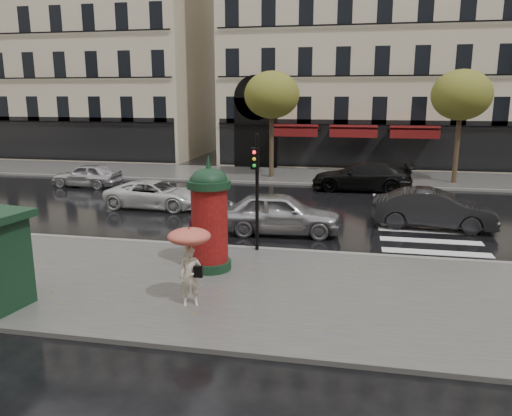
% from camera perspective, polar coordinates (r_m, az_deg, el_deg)
% --- Properties ---
extents(ground, '(160.00, 160.00, 0.00)m').
position_cam_1_polar(ground, '(14.31, -2.26, -8.54)').
color(ground, black).
rests_on(ground, ground).
extents(near_sidewalk, '(90.00, 7.00, 0.12)m').
position_cam_1_polar(near_sidewalk, '(13.84, -2.75, -9.04)').
color(near_sidewalk, '#474744').
rests_on(near_sidewalk, ground).
extents(far_sidewalk, '(90.00, 6.00, 0.12)m').
position_cam_1_polar(far_sidewalk, '(32.52, 5.53, 3.66)').
color(far_sidewalk, '#474744').
rests_on(far_sidewalk, ground).
extents(near_kerb, '(90.00, 0.25, 0.14)m').
position_cam_1_polar(near_kerb, '(17.05, 0.08, -4.72)').
color(near_kerb, slate).
rests_on(near_kerb, ground).
extents(far_kerb, '(90.00, 0.25, 0.14)m').
position_cam_1_polar(far_kerb, '(29.57, 4.95, 2.77)').
color(far_kerb, slate).
rests_on(far_kerb, ground).
extents(zebra_crossing, '(3.60, 11.75, 0.01)m').
position_cam_1_polar(zebra_crossing, '(23.32, 17.96, -0.70)').
color(zebra_crossing, silver).
rests_on(zebra_crossing, ground).
extents(bldg_far_corner, '(26.00, 14.00, 22.90)m').
position_cam_1_polar(bldg_far_corner, '(43.48, 15.88, 20.43)').
color(bldg_far_corner, '#B7A88C').
rests_on(bldg_far_corner, ground).
extents(bldg_far_left, '(24.00, 14.00, 22.90)m').
position_cam_1_polar(bldg_far_left, '(50.14, -20.14, 19.08)').
color(bldg_far_left, '#B7A88C').
rests_on(bldg_far_left, ground).
extents(tree_far_left, '(3.40, 3.40, 6.64)m').
position_cam_1_polar(tree_far_left, '(31.38, 1.82, 12.75)').
color(tree_far_left, '#38281C').
rests_on(tree_far_left, ground).
extents(tree_far_right, '(3.40, 3.40, 6.64)m').
position_cam_1_polar(tree_far_right, '(31.51, 22.42, 11.81)').
color(tree_far_right, '#38281C').
rests_on(tree_far_right, ground).
extents(woman_umbrella, '(1.05, 1.05, 2.02)m').
position_cam_1_polar(woman_umbrella, '(12.22, -7.57, -5.20)').
color(woman_umbrella, beige).
rests_on(woman_umbrella, near_sidewalk).
extents(woman_red, '(0.89, 0.82, 1.49)m').
position_cam_1_polar(woman_red, '(15.50, -5.86, -3.52)').
color(woman_red, maroon).
rests_on(woman_red, near_sidewalk).
extents(man_burgundy, '(0.88, 0.59, 1.76)m').
position_cam_1_polar(man_burgundy, '(16.67, -6.38, -1.90)').
color(man_burgundy, '#470E1D').
rests_on(man_burgundy, near_sidewalk).
extents(morris_column, '(1.28, 1.28, 3.44)m').
position_cam_1_polar(morris_column, '(14.64, -5.34, -0.84)').
color(morris_column, black).
rests_on(morris_column, near_sidewalk).
extents(traffic_light, '(0.26, 0.37, 3.87)m').
position_cam_1_polar(traffic_light, '(16.21, 0.04, 3.09)').
color(traffic_light, black).
rests_on(traffic_light, near_sidewalk).
extents(car_silver, '(4.81, 2.20, 1.60)m').
position_cam_1_polar(car_silver, '(19.06, 2.72, -0.56)').
color(car_silver, '#A4A4A8').
rests_on(car_silver, ground).
extents(car_darkgrey, '(4.83, 2.04, 1.55)m').
position_cam_1_polar(car_darkgrey, '(20.99, 19.60, -0.12)').
color(car_darkgrey, black).
rests_on(car_darkgrey, ground).
extents(car_white, '(4.67, 2.27, 1.28)m').
position_cam_1_polar(car_white, '(23.88, -11.47, 1.53)').
color(car_white, silver).
rests_on(car_white, ground).
extents(car_black, '(5.45, 2.23, 1.58)m').
position_cam_1_polar(car_black, '(28.30, 11.98, 3.56)').
color(car_black, black).
rests_on(car_black, ground).
extents(car_far_silver, '(4.04, 1.76, 1.36)m').
position_cam_1_polar(car_far_silver, '(30.39, -18.76, 3.57)').
color(car_far_silver, silver).
rests_on(car_far_silver, ground).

